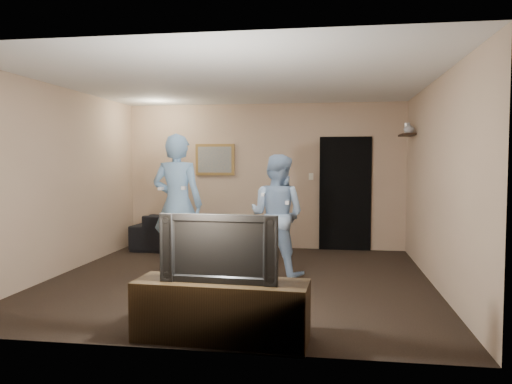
% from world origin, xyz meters
% --- Properties ---
extents(ground, '(5.00, 5.00, 0.00)m').
position_xyz_m(ground, '(0.00, 0.00, 0.00)').
color(ground, black).
rests_on(ground, ground).
extents(ceiling, '(5.00, 5.00, 0.04)m').
position_xyz_m(ceiling, '(0.00, 0.00, 2.60)').
color(ceiling, silver).
rests_on(ceiling, wall_back).
extents(wall_back, '(5.00, 0.04, 2.60)m').
position_xyz_m(wall_back, '(0.00, 2.50, 1.30)').
color(wall_back, tan).
rests_on(wall_back, ground).
extents(wall_front, '(5.00, 0.04, 2.60)m').
position_xyz_m(wall_front, '(0.00, -2.50, 1.30)').
color(wall_front, tan).
rests_on(wall_front, ground).
extents(wall_left, '(0.04, 5.00, 2.60)m').
position_xyz_m(wall_left, '(-2.50, 0.00, 1.30)').
color(wall_left, tan).
rests_on(wall_left, ground).
extents(wall_right, '(0.04, 5.00, 2.60)m').
position_xyz_m(wall_right, '(2.50, 0.00, 1.30)').
color(wall_right, tan).
rests_on(wall_right, ground).
extents(sofa, '(2.27, 1.03, 0.65)m').
position_xyz_m(sofa, '(-1.11, 1.99, 0.32)').
color(sofa, black).
rests_on(sofa, ground).
extents(throw_pillow, '(0.39, 0.13, 0.39)m').
position_xyz_m(throw_pillow, '(-1.48, 1.99, 0.48)').
color(throw_pillow, '#1A4E3E').
rests_on(throw_pillow, sofa).
extents(painting_frame, '(0.72, 0.05, 0.57)m').
position_xyz_m(painting_frame, '(-0.90, 2.48, 1.60)').
color(painting_frame, olive).
rests_on(painting_frame, wall_back).
extents(painting_canvas, '(0.62, 0.01, 0.47)m').
position_xyz_m(painting_canvas, '(-0.90, 2.45, 1.60)').
color(painting_canvas, slate).
rests_on(painting_canvas, painting_frame).
extents(doorway, '(0.90, 0.06, 2.00)m').
position_xyz_m(doorway, '(1.45, 2.47, 1.00)').
color(doorway, black).
rests_on(doorway, ground).
extents(light_switch, '(0.08, 0.02, 0.12)m').
position_xyz_m(light_switch, '(0.85, 2.48, 1.30)').
color(light_switch, silver).
rests_on(light_switch, wall_back).
extents(wall_shelf, '(0.20, 0.60, 0.03)m').
position_xyz_m(wall_shelf, '(2.39, 1.80, 1.99)').
color(wall_shelf, black).
rests_on(wall_shelf, wall_right).
extents(shelf_vase, '(0.19, 0.19, 0.16)m').
position_xyz_m(shelf_vase, '(2.39, 1.60, 2.09)').
color(shelf_vase, '#A6A6AA').
rests_on(shelf_vase, wall_shelf).
extents(shelf_figurine, '(0.06, 0.06, 0.18)m').
position_xyz_m(shelf_figurine, '(2.39, 1.87, 2.09)').
color(shelf_figurine, white).
rests_on(shelf_figurine, wall_shelf).
extents(tv_console, '(1.55, 0.56, 0.55)m').
position_xyz_m(tv_console, '(0.26, -2.21, 0.25)').
color(tv_console, black).
rests_on(tv_console, ground).
extents(television, '(1.04, 0.18, 0.60)m').
position_xyz_m(television, '(0.26, -2.21, 0.82)').
color(television, black).
rests_on(television, tv_console).
extents(wii_player_left, '(0.73, 0.54, 1.95)m').
position_xyz_m(wii_player_left, '(-0.91, 0.24, 0.97)').
color(wii_player_left, '#76A2CC').
rests_on(wii_player_left, ground).
extents(wii_player_right, '(0.97, 0.86, 1.66)m').
position_xyz_m(wii_player_right, '(0.47, 0.34, 0.83)').
color(wii_player_right, '#94B3D7').
rests_on(wii_player_right, ground).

